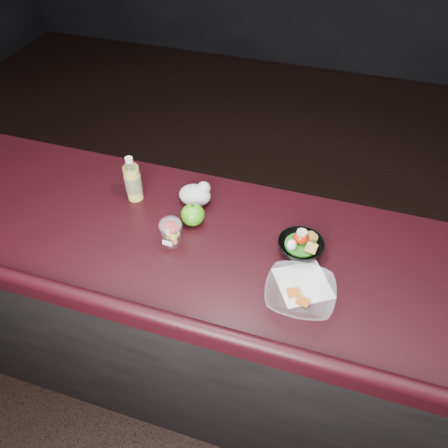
{
  "coord_description": "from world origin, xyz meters",
  "views": [
    {
      "loc": [
        0.3,
        -0.69,
        2.15
      ],
      "look_at": [
        -0.02,
        0.32,
        1.1
      ],
      "focal_mm": 35.0,
      "sensor_mm": 36.0,
      "label": 1
    }
  ],
  "objects_px": {
    "snack_bowl": "(300,246)",
    "takeout_bowl": "(300,294)",
    "lemonade_bottle": "(133,182)",
    "green_apple": "(193,215)",
    "fruit_cup": "(171,232)"
  },
  "relations": [
    {
      "from": "snack_bowl",
      "to": "takeout_bowl",
      "type": "distance_m",
      "value": 0.2
    },
    {
      "from": "lemonade_bottle",
      "to": "green_apple",
      "type": "relative_size",
      "value": 2.1
    },
    {
      "from": "lemonade_bottle",
      "to": "takeout_bowl",
      "type": "distance_m",
      "value": 0.75
    },
    {
      "from": "fruit_cup",
      "to": "green_apple",
      "type": "xyz_separation_m",
      "value": [
        0.04,
        0.12,
        -0.02
      ]
    },
    {
      "from": "lemonade_bottle",
      "to": "takeout_bowl",
      "type": "relative_size",
      "value": 0.83
    },
    {
      "from": "green_apple",
      "to": "snack_bowl",
      "type": "height_order",
      "value": "green_apple"
    },
    {
      "from": "fruit_cup",
      "to": "snack_bowl",
      "type": "relative_size",
      "value": 0.63
    },
    {
      "from": "fruit_cup",
      "to": "lemonade_bottle",
      "type": "bearing_deg",
      "value": 141.43
    },
    {
      "from": "fruit_cup",
      "to": "snack_bowl",
      "type": "distance_m",
      "value": 0.45
    },
    {
      "from": "lemonade_bottle",
      "to": "green_apple",
      "type": "bearing_deg",
      "value": -13.71
    },
    {
      "from": "green_apple",
      "to": "takeout_bowl",
      "type": "height_order",
      "value": "green_apple"
    },
    {
      "from": "lemonade_bottle",
      "to": "snack_bowl",
      "type": "xyz_separation_m",
      "value": [
        0.66,
        -0.09,
        -0.05
      ]
    },
    {
      "from": "fruit_cup",
      "to": "green_apple",
      "type": "bearing_deg",
      "value": 73.45
    },
    {
      "from": "fruit_cup",
      "to": "snack_bowl",
      "type": "xyz_separation_m",
      "value": [
        0.43,
        0.09,
        -0.03
      ]
    },
    {
      "from": "snack_bowl",
      "to": "takeout_bowl",
      "type": "relative_size",
      "value": 0.79
    }
  ]
}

